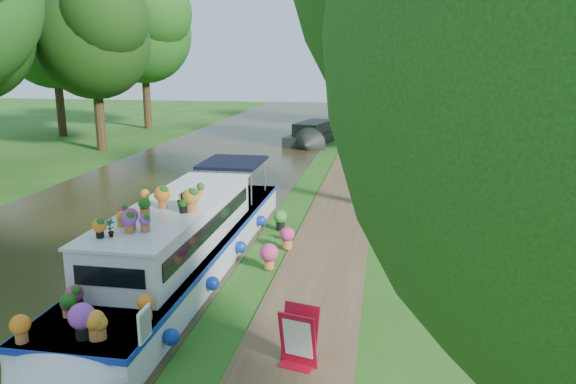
{
  "coord_description": "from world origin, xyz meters",
  "views": [
    {
      "loc": [
        2.64,
        -15.88,
        5.33
      ],
      "look_at": [
        -0.19,
        0.43,
        1.3
      ],
      "focal_mm": 35.0,
      "sensor_mm": 36.0,
      "label": 1
    }
  ],
  "objects": [
    {
      "name": "ground",
      "position": [
        0.0,
        0.0,
        0.0
      ],
      "size": [
        100.0,
        100.0,
        0.0
      ],
      "primitive_type": "plane",
      "color": "#1E4E13",
      "rests_on": "ground"
    },
    {
      "name": "canal_water",
      "position": [
        -6.0,
        0.0,
        0.01
      ],
      "size": [
        10.0,
        100.0,
        0.02
      ],
      "primitive_type": "cube",
      "color": "black",
      "rests_on": "ground"
    },
    {
      "name": "towpath",
      "position": [
        1.2,
        0.0,
        0.01
      ],
      "size": [
        2.2,
        100.0,
        0.03
      ],
      "primitive_type": "cube",
      "color": "brown",
      "rests_on": "ground"
    },
    {
      "name": "plant_boat",
      "position": [
        -2.25,
        -3.48,
        0.85
      ],
      "size": [
        2.29,
        13.52,
        2.22
      ],
      "color": "silver",
      "rests_on": "canal_water"
    },
    {
      "name": "tree_near_overhang",
      "position": [
        3.79,
        3.06,
        6.6
      ],
      "size": [
        5.52,
        5.28,
        8.99
      ],
      "color": "black",
      "rests_on": "ground"
    },
    {
      "name": "tree_near_mid",
      "position": [
        4.48,
        15.08,
        6.44
      ],
      "size": [
        6.9,
        6.6,
        9.4
      ],
      "color": "black",
      "rests_on": "ground"
    },
    {
      "name": "tree_near_far",
      "position": [
        3.98,
        26.09,
        7.05
      ],
      "size": [
        7.59,
        7.26,
        10.3
      ],
      "color": "black",
      "rests_on": "ground"
    },
    {
      "name": "tree_far_c",
      "position": [
        -13.52,
        14.08,
        6.52
      ],
      "size": [
        7.13,
        6.82,
        9.59
      ],
      "color": "black",
      "rests_on": "ground"
    },
    {
      "name": "tree_far_d",
      "position": [
        -15.02,
        24.1,
        7.4
      ],
      "size": [
        8.05,
        7.7,
        10.85
      ],
      "color": "black",
      "rests_on": "ground"
    },
    {
      "name": "tree_far_h",
      "position": [
        -19.02,
        19.09,
        7.14
      ],
      "size": [
        7.82,
        7.48,
        10.49
      ],
      "color": "black",
      "rests_on": "ground"
    },
    {
      "name": "second_boat",
      "position": [
        -1.75,
        18.83,
        0.54
      ],
      "size": [
        3.2,
        7.17,
        1.33
      ],
      "rotation": [
        0.0,
        0.0,
        -0.21
      ],
      "color": "black",
      "rests_on": "canal_water"
    },
    {
      "name": "sandwich_board",
      "position": [
        1.31,
        -7.09,
        0.51
      ],
      "size": [
        0.7,
        0.67,
        1.05
      ],
      "rotation": [
        0.0,
        0.0,
        -0.24
      ],
      "color": "#B60D23",
      "rests_on": "towpath"
    },
    {
      "name": "pedestrian_pink",
      "position": [
        0.97,
        16.85,
        0.85
      ],
      "size": [
        0.7,
        0.59,
        1.63
      ],
      "primitive_type": "imported",
      "rotation": [
        0.0,
        0.0,
        -0.4
      ],
      "color": "#C9527B",
      "rests_on": "towpath"
    },
    {
      "name": "pedestrian_dark",
      "position": [
        1.9,
        18.18,
        0.87
      ],
      "size": [
        0.88,
        0.72,
        1.67
      ],
      "primitive_type": "imported",
      "rotation": [
        0.0,
        0.0,
        -0.11
      ],
      "color": "black",
      "rests_on": "towpath"
    },
    {
      "name": "verge_plant",
      "position": [
        -0.17,
        -0.2,
        0.2
      ],
      "size": [
        0.39,
        0.34,
        0.39
      ],
      "primitive_type": "imported",
      "rotation": [
        0.0,
        0.0,
        0.12
      ],
      "color": "#2A6C20",
      "rests_on": "ground"
    }
  ]
}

